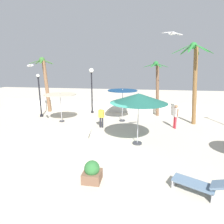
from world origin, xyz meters
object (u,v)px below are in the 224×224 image
Objects in this scene: patio_umbrella_2 at (123,92)px; palm_tree_2 at (157,82)px; palm_tree_1 at (45,79)px; planter at (92,172)px; patio_umbrella_0 at (139,98)px; guest_1 at (176,114)px; seagull_1 at (30,66)px; lounge_chair_2 at (86,131)px; patio_umbrella_1 at (60,96)px; guest_0 at (101,115)px; lamp_post_1 at (92,83)px; palm_tree_0 at (194,75)px; seagull_0 at (172,33)px; lamp_post_0 at (40,95)px; lounge_chair_0 at (200,184)px.

patio_umbrella_2 is 0.54× the size of palm_tree_2.
planter is (7.50, -10.74, -2.81)m from palm_tree_1.
guest_1 is at bearing 51.27° from patio_umbrella_0.
lounge_chair_2 is at bearing 1.34° from seagull_1.
guest_1 is 1.80× the size of seagull_1.
patio_umbrella_1 is 1.62× the size of guest_0.
lamp_post_1 is at bearing 62.83° from patio_umbrella_1.
guest_0 is (3.53, -0.97, -1.21)m from patio_umbrella_1.
guest_0 is (-2.69, 2.59, -1.76)m from patio_umbrella_0.
palm_tree_0 is (10.17, 1.06, 1.62)m from patio_umbrella_1.
lamp_post_1 is at bearing 143.49° from patio_umbrella_2.
lamp_post_1 is at bearing 125.20° from seagull_0.
patio_umbrella_0 is 0.84× the size of lamp_post_0.
seagull_0 is 0.99× the size of seagull_1.
seagull_0 is (10.47, -8.26, 2.54)m from palm_tree_1.
palm_tree_0 is at bearing 56.90° from planter.
lounge_chair_2 is at bearing 169.43° from patio_umbrella_0.
patio_umbrella_2 is at bearing 112.93° from lounge_chair_0.
lounge_chair_0 is (-1.66, -8.74, -3.35)m from palm_tree_0.
palm_tree_1 is 13.40m from planter.
seagull_1 is (-7.97, 1.99, -1.31)m from seagull_0.
patio_umbrella_2 is 2.75m from guest_0.
seagull_0 reaches higher than lamp_post_0.
lamp_post_0 is at bearing 178.06° from patio_umbrella_2.
palm_tree_0 reaches higher than seagull_1.
patio_umbrella_0 is at bearing -4.57° from seagull_1.
patio_umbrella_2 is at bearing 11.13° from patio_umbrella_1.
guest_0 reaches higher than lounge_chair_2.
lounge_chair_0 is 3.92m from planter.
patio_umbrella_0 is 4.45m from guest_1.
palm_tree_1 is (-2.91, 3.24, 1.07)m from patio_umbrella_1.
palm_tree_1 is at bearing 141.72° from seagull_0.
planter is at bearing -120.50° from guest_1.
palm_tree_0 is 3.46× the size of guest_1.
palm_tree_0 is 8.82m from lamp_post_1.
palm_tree_1 is at bearing 124.91° from planter.
seagull_0 reaches higher than guest_0.
lounge_chair_2 is at bearing -78.55° from lamp_post_1.
lounge_chair_2 is at bearing -115.86° from patio_umbrella_2.
guest_0 is at bearing 126.56° from lounge_chair_0.
seagull_0 is at bearing -65.64° from patio_umbrella_2.
palm_tree_2 is at bearing 11.35° from lamp_post_0.
palm_tree_0 reaches higher than lamp_post_0.
patio_umbrella_2 reaches higher than guest_0.
seagull_0 reaches higher than seagull_1.
palm_tree_1 is (-9.13, 6.80, 0.52)m from patio_umbrella_0.
lamp_post_0 is at bearing -153.22° from lamp_post_1.
seagull_0 reaches higher than planter.
seagull_0 is (2.71, -5.98, 3.36)m from patio_umbrella_2.
seagull_1 is at bearing -142.17° from palm_tree_2.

